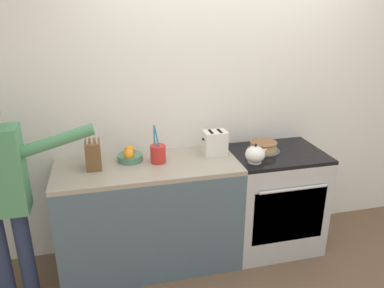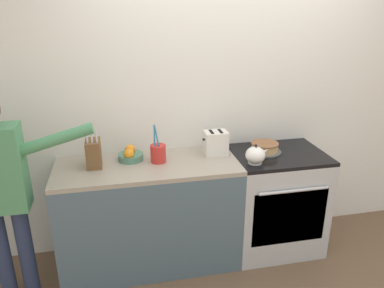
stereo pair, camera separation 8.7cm
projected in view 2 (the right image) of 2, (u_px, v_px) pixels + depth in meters
ground_plane at (245, 270)px, 3.08m from camera, size 16.00×16.00×0.00m
wall_back at (228, 99)px, 3.19m from camera, size 8.00×0.04×2.60m
counter_cabinet at (150, 214)px, 3.06m from camera, size 1.42×0.60×0.90m
stove_range at (275, 201)px, 3.27m from camera, size 0.77×0.63×0.90m
layer_cake at (265, 148)px, 3.12m from camera, size 0.28×0.28×0.08m
tea_kettle at (256, 155)px, 2.90m from camera, size 0.19×0.15×0.16m
knife_block at (94, 153)px, 2.82m from camera, size 0.11×0.17×0.30m
utensil_crock at (158, 153)px, 2.92m from camera, size 0.12×0.12×0.31m
fruit_bowl at (130, 155)px, 2.96m from camera, size 0.20×0.20×0.11m
toaster at (216, 143)px, 3.05m from camera, size 0.20×0.14×0.20m
person_baker at (2, 186)px, 2.53m from camera, size 0.90×0.20×1.53m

